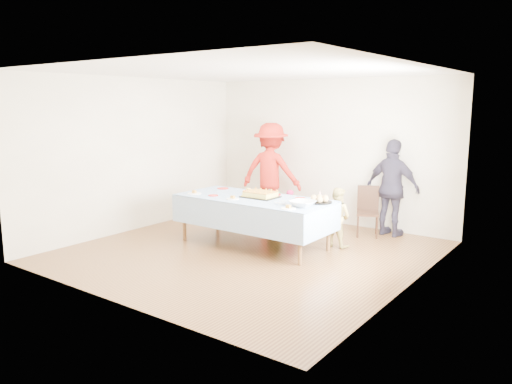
# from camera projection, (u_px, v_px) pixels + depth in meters

# --- Properties ---
(ground) EXTENTS (5.00, 5.00, 0.00)m
(ground) POSITION_uv_depth(u_px,v_px,m) (249.00, 251.00, 7.67)
(ground) COLOR #4D2A16
(ground) RESTS_ON ground
(room_walls) EXTENTS (5.04, 5.04, 2.72)m
(room_walls) POSITION_uv_depth(u_px,v_px,m) (252.00, 136.00, 7.34)
(room_walls) COLOR beige
(room_walls) RESTS_ON ground
(party_table) EXTENTS (2.50, 1.10, 0.78)m
(party_table) POSITION_uv_depth(u_px,v_px,m) (254.00, 201.00, 7.88)
(party_table) COLOR brown
(party_table) RESTS_ON ground
(birthday_cake) EXTENTS (0.54, 0.42, 0.10)m
(birthday_cake) POSITION_uv_depth(u_px,v_px,m) (260.00, 195.00, 7.88)
(birthday_cake) COLOR black
(birthday_cake) RESTS_ON party_table
(rolls_tray) EXTENTS (0.38, 0.38, 0.11)m
(rolls_tray) POSITION_uv_depth(u_px,v_px,m) (320.00, 200.00, 7.44)
(rolls_tray) COLOR black
(rolls_tray) RESTS_ON party_table
(punch_bowl) EXTENTS (0.36, 0.36, 0.09)m
(punch_bowl) POSITION_uv_depth(u_px,v_px,m) (303.00, 204.00, 7.16)
(punch_bowl) COLOR silver
(punch_bowl) RESTS_ON party_table
(party_hat) EXTENTS (0.10, 0.10, 0.16)m
(party_hat) POSITION_uv_depth(u_px,v_px,m) (320.00, 195.00, 7.60)
(party_hat) COLOR silver
(party_hat) RESTS_ON party_table
(fork_pile) EXTENTS (0.24, 0.18, 0.07)m
(fork_pile) POSITION_uv_depth(u_px,v_px,m) (282.00, 203.00, 7.29)
(fork_pile) COLOR white
(fork_pile) RESTS_ON party_table
(plate_red_far_a) EXTENTS (0.20, 0.20, 0.01)m
(plate_red_far_a) POSITION_uv_depth(u_px,v_px,m) (223.00, 188.00, 8.69)
(plate_red_far_a) COLOR red
(plate_red_far_a) RESTS_ON party_table
(plate_red_far_b) EXTENTS (0.19, 0.19, 0.01)m
(plate_red_far_b) POSITION_uv_depth(u_px,v_px,m) (248.00, 191.00, 8.41)
(plate_red_far_b) COLOR red
(plate_red_far_b) RESTS_ON party_table
(plate_red_far_c) EXTENTS (0.19, 0.19, 0.01)m
(plate_red_far_c) POSITION_uv_depth(u_px,v_px,m) (275.00, 194.00, 8.10)
(plate_red_far_c) COLOR red
(plate_red_far_c) RESTS_ON party_table
(plate_red_far_d) EXTENTS (0.17, 0.17, 0.01)m
(plate_red_far_d) POSITION_uv_depth(u_px,v_px,m) (300.00, 198.00, 7.78)
(plate_red_far_d) COLOR red
(plate_red_far_d) RESTS_ON party_table
(plate_red_near) EXTENTS (0.16, 0.16, 0.01)m
(plate_red_near) POSITION_uv_depth(u_px,v_px,m) (213.00, 195.00, 8.02)
(plate_red_near) COLOR red
(plate_red_near) RESTS_ON party_table
(plate_white_left) EXTENTS (0.23, 0.23, 0.01)m
(plate_white_left) POSITION_uv_depth(u_px,v_px,m) (194.00, 193.00, 8.19)
(plate_white_left) COLOR white
(plate_white_left) RESTS_ON party_table
(plate_white_mid) EXTENTS (0.20, 0.20, 0.01)m
(plate_white_mid) POSITION_uv_depth(u_px,v_px,m) (233.00, 199.00, 7.73)
(plate_white_mid) COLOR white
(plate_white_mid) RESTS_ON party_table
(plate_white_right) EXTENTS (0.21, 0.21, 0.01)m
(plate_white_right) POSITION_uv_depth(u_px,v_px,m) (288.00, 208.00, 7.01)
(plate_white_right) COLOR white
(plate_white_right) RESTS_ON party_table
(dining_chair) EXTENTS (0.49, 0.49, 0.85)m
(dining_chair) POSITION_uv_depth(u_px,v_px,m) (368.00, 208.00, 8.56)
(dining_chair) COLOR black
(dining_chair) RESTS_ON ground
(toddler_left) EXTENTS (0.30, 0.23, 0.75)m
(toddler_left) POSITION_uv_depth(u_px,v_px,m) (290.00, 211.00, 8.83)
(toddler_left) COLOR #C21850
(toddler_left) RESTS_ON ground
(toddler_mid) EXTENTS (0.43, 0.33, 0.80)m
(toddler_mid) POSITION_uv_depth(u_px,v_px,m) (276.00, 215.00, 8.38)
(toddler_mid) COLOR #246C3A
(toddler_mid) RESTS_ON ground
(toddler_right) EXTENTS (0.50, 0.41, 0.95)m
(toddler_right) POSITION_uv_depth(u_px,v_px,m) (337.00, 217.00, 7.88)
(toddler_right) COLOR tan
(toddler_right) RESTS_ON ground
(adult_left) EXTENTS (1.32, 0.91, 1.88)m
(adult_left) POSITION_uv_depth(u_px,v_px,m) (271.00, 171.00, 9.71)
(adult_left) COLOR red
(adult_left) RESTS_ON ground
(adult_right) EXTENTS (1.02, 0.55, 1.66)m
(adult_right) POSITION_uv_depth(u_px,v_px,m) (393.00, 188.00, 8.46)
(adult_right) COLOR #302C3C
(adult_right) RESTS_ON ground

